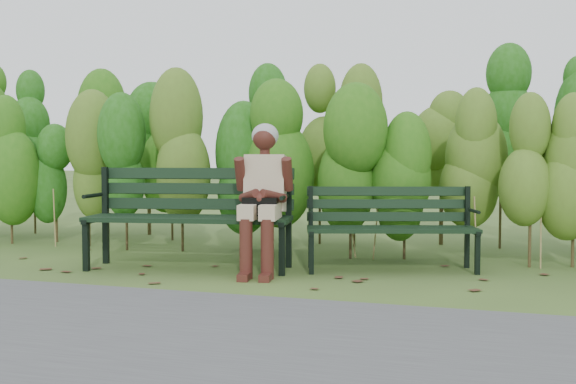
% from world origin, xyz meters
% --- Properties ---
extents(ground, '(80.00, 80.00, 0.00)m').
position_xyz_m(ground, '(0.00, 0.00, 0.00)').
color(ground, '#394E23').
extents(footpath, '(60.00, 2.50, 0.01)m').
position_xyz_m(footpath, '(0.00, -2.20, 0.01)').
color(footpath, '#474749').
rests_on(footpath, ground).
extents(hedge_band, '(11.04, 1.67, 2.42)m').
position_xyz_m(hedge_band, '(0.00, 1.86, 1.26)').
color(hedge_band, '#47381E').
rests_on(hedge_band, ground).
extents(leaf_litter, '(6.01, 2.19, 0.01)m').
position_xyz_m(leaf_litter, '(0.57, -0.10, 0.00)').
color(leaf_litter, '#563221').
rests_on(leaf_litter, ground).
extents(bench_left, '(2.05, 0.96, 0.98)m').
position_xyz_m(bench_left, '(-0.94, 0.21, 0.58)').
color(bench_left, black).
rests_on(bench_left, ground).
extents(bench_right, '(1.68, 0.95, 0.80)m').
position_xyz_m(bench_right, '(0.93, 0.67, 0.47)').
color(bench_right, black).
rests_on(bench_right, ground).
extents(seated_woman, '(0.57, 0.84, 1.40)m').
position_xyz_m(seated_woman, '(-0.18, 0.14, 0.79)').
color(seated_woman, tan).
rests_on(seated_woman, ground).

